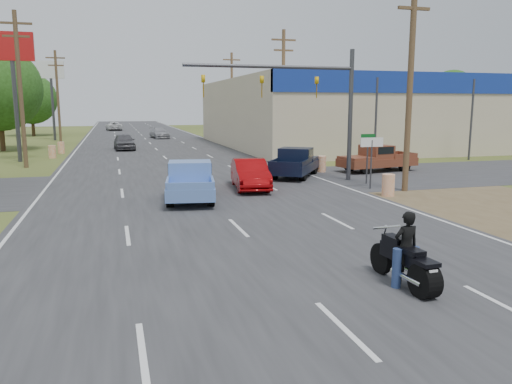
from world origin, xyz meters
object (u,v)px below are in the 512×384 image
object	(u,v)px
distant_car_silver	(160,133)
distant_car_white	(114,126)
red_convertible	(250,174)
blue_pickup	(190,180)
brown_pickup	(376,158)
distant_car_grey	(124,142)
rider	(406,252)
motorcycle	(407,264)
navy_pickup	(296,162)

from	to	relation	value
distant_car_silver	distant_car_white	world-z (taller)	distant_car_white
red_convertible	blue_pickup	xyz separation A→B (m)	(-3.25, -1.97, 0.13)
brown_pickup	distant_car_grey	size ratio (longest dim) A/B	1.17
rider	distant_car_grey	size ratio (longest dim) A/B	0.37
distant_car_silver	distant_car_white	size ratio (longest dim) A/B	0.89
motorcycle	brown_pickup	size ratio (longest dim) A/B	0.47
red_convertible	blue_pickup	world-z (taller)	blue_pickup
distant_car_white	distant_car_grey	bearing A→B (deg)	86.88
rider	distant_car_grey	world-z (taller)	rider
rider	navy_pickup	bearing A→B (deg)	-105.68
motorcycle	rider	bearing A→B (deg)	90.00
navy_pickup	distant_car_grey	xyz separation A→B (m)	(-9.08, 21.04, -0.08)
navy_pickup	red_convertible	bearing A→B (deg)	-102.61
motorcycle	distant_car_grey	distance (m)	38.94
red_convertible	navy_pickup	xyz separation A→B (m)	(3.69, 3.52, 0.11)
motorcycle	distant_car_silver	world-z (taller)	distant_car_silver
brown_pickup	rider	bearing A→B (deg)	142.42
navy_pickup	distant_car_grey	bearing A→B (deg)	147.16
brown_pickup	blue_pickup	bearing A→B (deg)	106.30
motorcycle	distant_car_white	bearing A→B (deg)	91.28
distant_car_grey	distant_car_silver	xyz separation A→B (m)	(4.69, 16.01, -0.10)
motorcycle	navy_pickup	xyz separation A→B (m)	(3.91, 17.55, 0.29)
motorcycle	blue_pickup	distance (m)	12.45
blue_pickup	rider	bearing A→B (deg)	-67.31
navy_pickup	distant_car_white	xyz separation A→B (m)	(-9.80, 59.93, -0.13)
blue_pickup	distant_car_grey	world-z (taller)	blue_pickup
rider	distant_car_white	distance (m)	77.63
navy_pickup	brown_pickup	bearing A→B (deg)	41.14
red_convertible	distant_car_silver	distance (m)	40.58
motorcycle	rider	world-z (taller)	rider
red_convertible	brown_pickup	xyz separation A→B (m)	(9.27, 4.23, 0.11)
rider	blue_pickup	xyz separation A→B (m)	(-3.03, 12.00, 0.03)
red_convertible	distant_car_white	distance (m)	63.74
blue_pickup	navy_pickup	size ratio (longest dim) A/B	1.01
brown_pickup	distant_car_silver	size ratio (longest dim) A/B	1.15
motorcycle	distant_car_grey	size ratio (longest dim) A/B	0.55
motorcycle	distant_car_silver	bearing A→B (deg)	87.43
motorcycle	red_convertible	bearing A→B (deg)	86.06
navy_pickup	distant_car_silver	bearing A→B (deg)	130.57
red_convertible	rider	bearing A→B (deg)	-83.33
distant_car_white	distant_car_silver	bearing A→B (deg)	99.14
motorcycle	navy_pickup	world-z (taller)	navy_pickup
red_convertible	distant_car_grey	distance (m)	25.14
rider	distant_car_white	size ratio (longest dim) A/B	0.32
distant_car_silver	brown_pickup	bearing A→B (deg)	-82.78
red_convertible	motorcycle	size ratio (longest dim) A/B	1.81
blue_pickup	brown_pickup	world-z (taller)	blue_pickup
red_convertible	brown_pickup	bearing A→B (deg)	32.09
navy_pickup	brown_pickup	distance (m)	5.62
rider	brown_pickup	size ratio (longest dim) A/B	0.32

